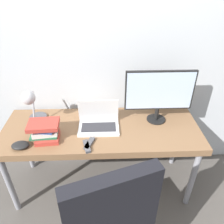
{
  "coord_description": "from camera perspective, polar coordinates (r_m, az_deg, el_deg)",
  "views": [
    {
      "loc": [
        0.04,
        -1.19,
        1.87
      ],
      "look_at": [
        0.09,
        0.29,
        0.9
      ],
      "focal_mm": 35.0,
      "sensor_mm": 36.0,
      "label": 1
    }
  ],
  "objects": [
    {
      "name": "tv_remote",
      "position": [
        1.73,
        -5.93,
        -8.18
      ],
      "size": [
        0.09,
        0.14,
        0.02
      ],
      "color": "#4C4C51",
      "rests_on": "desk"
    },
    {
      "name": "ground_plane",
      "position": [
        2.22,
        -2.35,
        -24.32
      ],
      "size": [
        12.0,
        12.0,
        0.0
      ],
      "primitive_type": "plane",
      "color": "#514C47"
    },
    {
      "name": "monitor",
      "position": [
        1.89,
        12.27,
        4.91
      ],
      "size": [
        0.58,
        0.17,
        0.48
      ],
      "color": "black",
      "rests_on": "desk"
    },
    {
      "name": "game_controller",
      "position": [
        1.83,
        -22.83,
        -8.01
      ],
      "size": [
        0.13,
        0.1,
        0.04
      ],
      "color": "black",
      "rests_on": "desk"
    },
    {
      "name": "media_remote",
      "position": [
        1.71,
        -6.61,
        -8.88
      ],
      "size": [
        0.07,
        0.15,
        0.02
      ],
      "color": "#4C4C51",
      "rests_on": "desk"
    },
    {
      "name": "laptop",
      "position": [
        1.88,
        -3.53,
        -2.62
      ],
      "size": [
        0.34,
        0.23,
        0.24
      ],
      "color": "silver",
      "rests_on": "desk"
    },
    {
      "name": "wall_back",
      "position": [
        1.98,
        -3.33,
        16.38
      ],
      "size": [
        8.0,
        0.05,
        2.6
      ],
      "color": "silver",
      "rests_on": "ground_plane"
    },
    {
      "name": "book_stack",
      "position": [
        1.82,
        -17.09,
        -4.59
      ],
      "size": [
        0.25,
        0.22,
        0.15
      ],
      "color": "#B2382D",
      "rests_on": "desk"
    },
    {
      "name": "desk",
      "position": [
        1.94,
        -2.83,
        -5.57
      ],
      "size": [
        1.7,
        0.64,
        0.72
      ],
      "color": "brown",
      "rests_on": "ground_plane"
    },
    {
      "name": "desk_lamp",
      "position": [
        1.94,
        -20.45,
        2.3
      ],
      "size": [
        0.16,
        0.26,
        0.33
      ],
      "color": "#4C4C51",
      "rests_on": "desk"
    }
  ]
}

